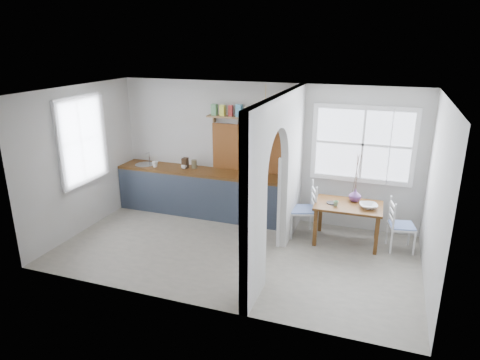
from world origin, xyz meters
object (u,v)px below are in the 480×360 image
(chair_right, at_px, (402,225))
(kettle, at_px, (283,173))
(dining_table, at_px, (347,223))
(chair_left, at_px, (302,209))
(vase, at_px, (355,195))

(chair_right, bearing_deg, kettle, 70.58)
(dining_table, distance_m, chair_left, 0.81)
(chair_left, distance_m, chair_right, 1.67)
(dining_table, xyz_separation_m, vase, (0.08, 0.20, 0.45))
(kettle, bearing_deg, chair_left, -12.96)
(chair_right, xyz_separation_m, kettle, (-2.10, 0.29, 0.59))
(kettle, bearing_deg, chair_right, 10.37)
(chair_left, bearing_deg, dining_table, 67.45)
(chair_left, distance_m, kettle, 0.74)
(dining_table, height_order, vase, vase)
(chair_left, bearing_deg, chair_right, 69.41)
(dining_table, bearing_deg, chair_right, -0.34)
(dining_table, relative_size, chair_left, 1.15)
(dining_table, distance_m, chair_right, 0.88)
(vase, bearing_deg, chair_right, -13.01)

